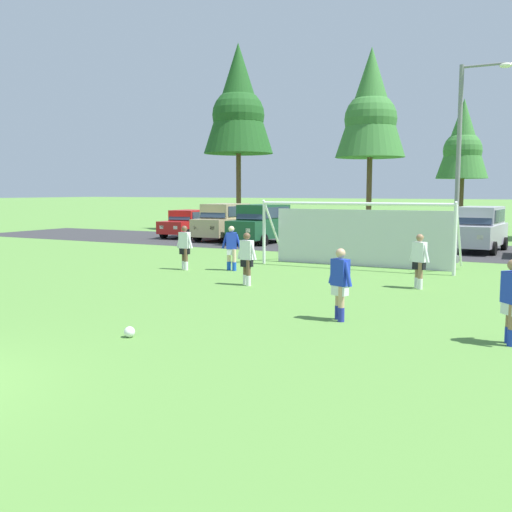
{
  "coord_description": "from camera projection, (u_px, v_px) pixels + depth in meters",
  "views": [
    {
      "loc": [
        8.72,
        -4.39,
        2.91
      ],
      "look_at": [
        0.89,
        10.41,
        1.03
      ],
      "focal_mm": 40.71,
      "sensor_mm": 36.0,
      "label": 1
    }
  ],
  "objects": [
    {
      "name": "parked_car_slot_left",
      "position": [
        224.0,
        221.0,
        34.35
      ],
      "size": [
        2.26,
        4.66,
        2.16
      ],
      "color": "tan",
      "rests_on": "ground"
    },
    {
      "name": "parked_car_slot_center",
      "position": [
        336.0,
        231.0,
        30.0
      ],
      "size": [
        2.28,
        4.32,
        1.72
      ],
      "color": "maroon",
      "rests_on": "ground"
    },
    {
      "name": "player_winger_left",
      "position": [
        247.0,
        259.0,
        17.91
      ],
      "size": [
        0.73,
        0.31,
        1.64
      ],
      "color": "brown",
      "rests_on": "ground"
    },
    {
      "name": "parked_car_slot_right",
      "position": [
        479.0,
        228.0,
        27.92
      ],
      "size": [
        2.4,
        4.73,
        2.16
      ],
      "color": "#B2B2BC",
      "rests_on": "ground"
    },
    {
      "name": "tree_mid_left",
      "position": [
        371.0,
        106.0,
        38.43
      ],
      "size": [
        4.63,
        4.63,
        12.35
      ],
      "color": "brown",
      "rests_on": "ground"
    },
    {
      "name": "parked_car_slot_far_left",
      "position": [
        188.0,
        224.0,
        36.45
      ],
      "size": [
        2.14,
        4.25,
        1.72
      ],
      "color": "red",
      "rests_on": "ground"
    },
    {
      "name": "ground_plane",
      "position": [
        293.0,
        270.0,
        21.41
      ],
      "size": [
        400.0,
        400.0,
        0.0
      ],
      "primitive_type": "plane",
      "color": "#598C3D"
    },
    {
      "name": "tree_center_back",
      "position": [
        463.0,
        142.0,
        38.57
      ],
      "size": [
        3.37,
        3.37,
        8.99
      ],
      "color": "brown",
      "rests_on": "ground"
    },
    {
      "name": "parking_lot_strip",
      "position": [
        371.0,
        247.0,
        30.1
      ],
      "size": [
        52.0,
        8.4,
        0.01
      ],
      "primitive_type": "cube",
      "color": "#333335",
      "rests_on": "ground"
    },
    {
      "name": "player_defender_far",
      "position": [
        340.0,
        284.0,
        13.01
      ],
      "size": [
        0.69,
        0.41,
        1.64
      ],
      "color": "tan",
      "rests_on": "ground"
    },
    {
      "name": "soccer_ball",
      "position": [
        130.0,
        332.0,
        11.58
      ],
      "size": [
        0.22,
        0.22,
        0.22
      ],
      "color": "white",
      "rests_on": "ground"
    },
    {
      "name": "tree_left_edge",
      "position": [
        238.0,
        102.0,
        42.13
      ],
      "size": [
        5.08,
        5.08,
        13.54
      ],
      "color": "brown",
      "rests_on": "ground"
    },
    {
      "name": "player_winger_right",
      "position": [
        185.0,
        248.0,
        21.46
      ],
      "size": [
        0.74,
        0.31,
        1.64
      ],
      "color": "brown",
      "rests_on": "ground"
    },
    {
      "name": "player_striker_near",
      "position": [
        419.0,
        261.0,
        17.31
      ],
      "size": [
        0.69,
        0.41,
        1.64
      ],
      "color": "#936B4C",
      "rests_on": "ground"
    },
    {
      "name": "player_trailing_back",
      "position": [
        512.0,
        302.0,
        10.96
      ],
      "size": [
        0.51,
        0.65,
        1.64
      ],
      "color": "#936B4C",
      "rests_on": "ground"
    },
    {
      "name": "soccer_goal",
      "position": [
        358.0,
        233.0,
        22.26
      ],
      "size": [
        7.45,
        2.07,
        2.57
      ],
      "color": "white",
      "rests_on": "ground"
    },
    {
      "name": "parked_car_slot_center_left",
      "position": [
        263.0,
        223.0,
        32.4
      ],
      "size": [
        2.36,
        4.71,
        2.16
      ],
      "color": "#194C2D",
      "rests_on": "ground"
    },
    {
      "name": "parked_car_slot_center_right",
      "position": [
        387.0,
        232.0,
        29.04
      ],
      "size": [
        2.13,
        4.25,
        1.72
      ],
      "color": "navy",
      "rests_on": "ground"
    },
    {
      "name": "street_lamp",
      "position": [
        463.0,
        162.0,
        23.1
      ],
      "size": [
        2.0,
        0.32,
        7.85
      ],
      "color": "slate",
      "rests_on": "ground"
    },
    {
      "name": "player_midfield_center",
      "position": [
        231.0,
        248.0,
        21.25
      ],
      "size": [
        0.72,
        0.4,
        1.64
      ],
      "color": "beige",
      "rests_on": "ground"
    }
  ]
}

